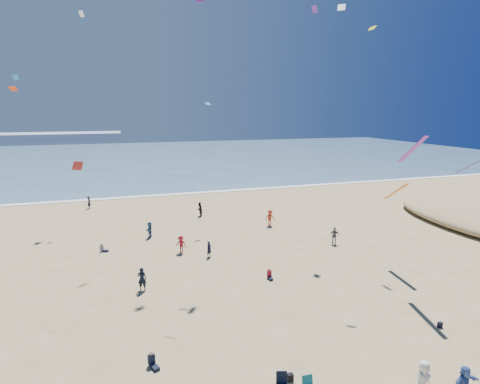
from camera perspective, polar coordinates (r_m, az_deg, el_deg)
name	(u,v)px	position (r m, az deg, el deg)	size (l,w,h in m)	color
ocean	(140,158)	(109.06, -14.94, 5.09)	(220.00, 100.00, 0.06)	#476B84
surf_line	(157,195)	(59.80, -12.56, -0.52)	(220.00, 1.20, 0.08)	white
standing_flyers	(255,263)	(31.13, 2.22, -10.74)	(25.19, 47.93, 1.85)	red
seated_group	(235,336)	(23.00, -0.71, -21.03)	(15.84, 31.09, 0.84)	white
black_backpack	(290,377)	(20.74, 7.66, -26.19)	(0.30, 0.22, 0.38)	black
navy_bag	(440,325)	(27.33, 28.17, -17.40)	(0.28, 0.18, 0.34)	black
kites_aloft	(288,81)	(29.94, 7.38, 16.39)	(38.45, 42.49, 29.81)	#692CA7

